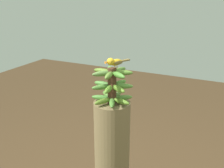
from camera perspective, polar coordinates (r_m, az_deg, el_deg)
The scene contains 2 objects.
banana_bunch at distance 1.65m, azimuth -0.00°, elevation -0.38°, with size 0.27×0.27×0.23m.
perched_bird at distance 1.60m, azimuth 0.53°, elevation 4.80°, with size 0.10×0.17×0.07m.
Camera 1 is at (-0.68, 1.40, 1.70)m, focal length 42.17 mm.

